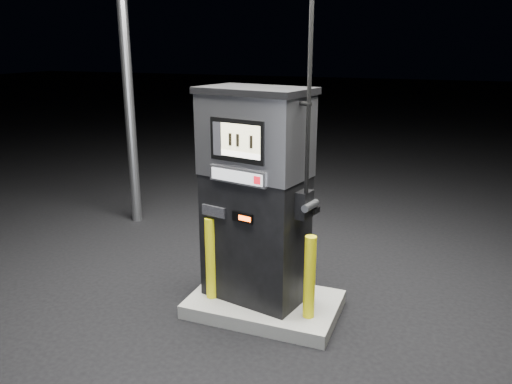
% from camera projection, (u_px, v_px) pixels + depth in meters
% --- Properties ---
extents(ground, '(80.00, 80.00, 0.00)m').
position_uv_depth(ground, '(264.00, 310.00, 5.50)').
color(ground, black).
rests_on(ground, ground).
extents(pump_island, '(1.60, 1.00, 0.15)m').
position_uv_depth(pump_island, '(264.00, 304.00, 5.48)').
color(pump_island, slate).
rests_on(pump_island, ground).
extents(fuel_dispenser, '(1.31, 0.89, 4.70)m').
position_uv_depth(fuel_dispenser, '(256.00, 195.00, 5.20)').
color(fuel_dispenser, black).
rests_on(fuel_dispenser, pump_island).
extents(bollard_left, '(0.13, 0.13, 0.92)m').
position_uv_depth(bollard_left, '(211.00, 258.00, 5.36)').
color(bollard_left, '#F7ED0D').
rests_on(bollard_left, pump_island).
extents(bollard_right, '(0.15, 0.15, 0.87)m').
position_uv_depth(bollard_right, '(310.00, 277.00, 4.97)').
color(bollard_right, '#F7ED0D').
rests_on(bollard_right, pump_island).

